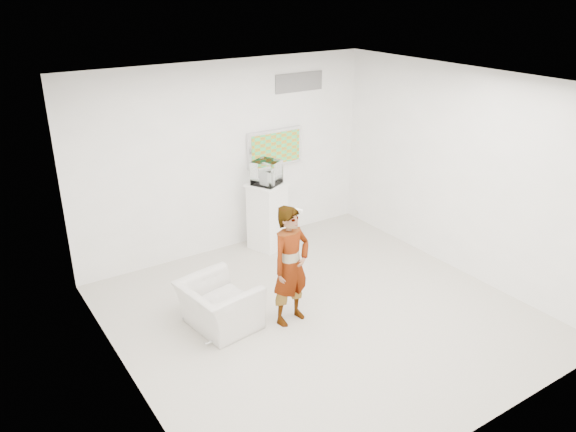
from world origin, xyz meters
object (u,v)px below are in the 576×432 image
object	(u,v)px
tv	(275,148)
pedestal	(267,216)
person	(291,266)
floor_uplight	(288,230)
armchair	(219,305)

from	to	relation	value
tv	pedestal	xyz separation A→B (m)	(-0.36, -0.34, -1.00)
person	floor_uplight	world-z (taller)	person
pedestal	person	bearing A→B (deg)	-113.65
person	floor_uplight	distance (m)	2.61
tv	floor_uplight	distance (m)	1.43
person	armchair	world-z (taller)	person
pedestal	floor_uplight	xyz separation A→B (m)	(0.48, 0.13, -0.41)
tv	person	bearing A→B (deg)	-117.90
pedestal	floor_uplight	size ratio (longest dim) A/B	3.88
tv	person	world-z (taller)	tv
tv	armchair	bearing A→B (deg)	-136.64
armchair	floor_uplight	world-z (taller)	armchair
tv	person	distance (m)	2.76
armchair	person	bearing A→B (deg)	-122.82
tv	person	size ratio (longest dim) A/B	0.64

